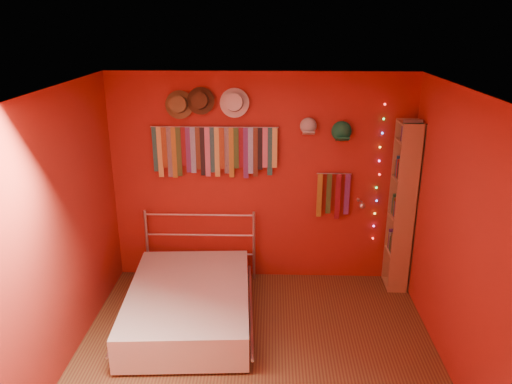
# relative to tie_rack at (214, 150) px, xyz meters

# --- Properties ---
(ground) EXTENTS (3.50, 3.50, 0.00)m
(ground) POSITION_rel_tie_rack_xyz_m (0.53, -1.68, -1.63)
(ground) COLOR #512B1B
(ground) RESTS_ON ground
(back_wall) EXTENTS (3.50, 0.02, 2.50)m
(back_wall) POSITION_rel_tie_rack_xyz_m (0.53, 0.07, -0.38)
(back_wall) COLOR maroon
(back_wall) RESTS_ON ground
(right_wall) EXTENTS (0.02, 3.50, 2.50)m
(right_wall) POSITION_rel_tie_rack_xyz_m (2.28, -1.68, -0.38)
(right_wall) COLOR maroon
(right_wall) RESTS_ON ground
(left_wall) EXTENTS (0.02, 3.50, 2.50)m
(left_wall) POSITION_rel_tie_rack_xyz_m (-1.22, -1.68, -0.38)
(left_wall) COLOR maroon
(left_wall) RESTS_ON ground
(ceiling) EXTENTS (3.50, 3.50, 0.02)m
(ceiling) POSITION_rel_tie_rack_xyz_m (0.53, -1.68, 0.87)
(ceiling) COLOR white
(ceiling) RESTS_ON back_wall
(tie_rack) EXTENTS (1.45, 0.03, 0.60)m
(tie_rack) POSITION_rel_tie_rack_xyz_m (0.00, 0.00, 0.00)
(tie_rack) COLOR silver
(tie_rack) RESTS_ON back_wall
(small_tie_rack) EXTENTS (0.40, 0.03, 0.56)m
(small_tie_rack) POSITION_rel_tie_rack_xyz_m (1.38, 0.00, -0.52)
(small_tie_rack) COLOR silver
(small_tie_rack) RESTS_ON back_wall
(fedora_olive) EXTENTS (0.32, 0.17, 0.31)m
(fedora_olive) POSITION_rel_tie_rack_xyz_m (-0.37, -0.03, 0.52)
(fedora_olive) COLOR brown
(fedora_olive) RESTS_ON back_wall
(fedora_brown) EXTENTS (0.30, 0.17, 0.30)m
(fedora_brown) POSITION_rel_tie_rack_xyz_m (-0.13, -0.03, 0.56)
(fedora_brown) COLOR #422B17
(fedora_brown) RESTS_ON back_wall
(fedora_white) EXTENTS (0.33, 0.18, 0.32)m
(fedora_white) POSITION_rel_tie_rack_xyz_m (0.24, -0.04, 0.54)
(fedora_white) COLOR silver
(fedora_white) RESTS_ON back_wall
(cap_white) EXTENTS (0.18, 0.23, 0.18)m
(cap_white) POSITION_rel_tie_rack_xyz_m (1.07, 0.01, 0.28)
(cap_white) COLOR beige
(cap_white) RESTS_ON back_wall
(cap_green) EXTENTS (0.20, 0.25, 0.20)m
(cap_green) POSITION_rel_tie_rack_xyz_m (1.44, 0.01, 0.22)
(cap_green) COLOR #197345
(cap_green) RESTS_ON back_wall
(fairy_lights) EXTENTS (0.05, 0.02, 1.64)m
(fairy_lights) POSITION_rel_tie_rack_xyz_m (1.89, 0.03, -0.28)
(fairy_lights) COLOR #FF3333
(fairy_lights) RESTS_ON back_wall
(reading_lamp) EXTENTS (0.07, 0.31, 0.09)m
(reading_lamp) POSITION_rel_tie_rack_xyz_m (1.69, -0.17, -0.59)
(reading_lamp) COLOR silver
(reading_lamp) RESTS_ON back_wall
(bookshelf) EXTENTS (0.25, 0.34, 2.00)m
(bookshelf) POSITION_rel_tie_rack_xyz_m (2.19, -0.15, -0.61)
(bookshelf) COLOR #A76E4B
(bookshelf) RESTS_ON ground
(bed) EXTENTS (1.44, 1.87, 0.88)m
(bed) POSITION_rel_tie_rack_xyz_m (-0.19, -0.96, -1.42)
(bed) COLOR silver
(bed) RESTS_ON ground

